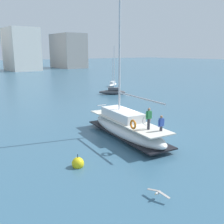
# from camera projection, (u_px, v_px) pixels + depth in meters

# --- Properties ---
(ground_plane) EXTENTS (400.00, 400.00, 0.00)m
(ground_plane) POSITION_uv_depth(u_px,v_px,m) (132.00, 132.00, 23.17)
(ground_plane) COLOR #38607A
(main_sailboat) EXTENTS (3.62, 9.83, 11.94)m
(main_sailboat) POSITION_uv_depth(u_px,v_px,m) (126.00, 127.00, 21.38)
(main_sailboat) COLOR white
(main_sailboat) RESTS_ON ground
(moored_sloop_near) EXTENTS (4.12, 3.53, 7.68)m
(moored_sloop_near) POSITION_uv_depth(u_px,v_px,m) (112.00, 91.00, 42.91)
(moored_sloop_near) COLOR #4C4C51
(moored_sloop_near) RESTS_ON ground
(moored_catamaran) EXTENTS (3.81, 3.05, 5.53)m
(moored_catamaran) POSITION_uv_depth(u_px,v_px,m) (113.00, 84.00, 52.62)
(moored_catamaran) COLOR white
(moored_catamaran) RESTS_ON ground
(seagull) EXTENTS (0.48, 1.27, 0.18)m
(seagull) POSITION_uv_depth(u_px,v_px,m) (158.00, 193.00, 12.54)
(seagull) COLOR silver
(seagull) RESTS_ON ground
(mooring_buoy) EXTENTS (0.76, 0.76, 0.98)m
(mooring_buoy) POSITION_uv_depth(u_px,v_px,m) (78.00, 163.00, 16.06)
(mooring_buoy) COLOR yellow
(mooring_buoy) RESTS_ON ground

